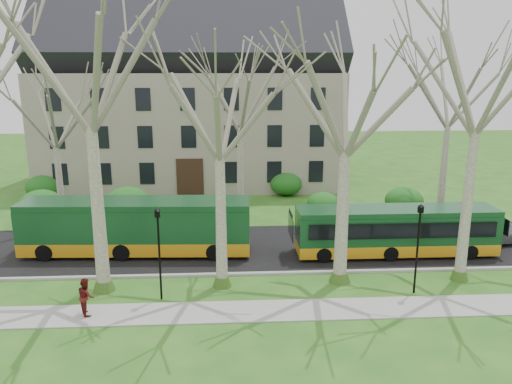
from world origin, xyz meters
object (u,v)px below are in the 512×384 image
bus_lead (137,226)px  pedestrian_b (86,296)px  bus_follow (396,230)px  sedan (502,231)px

bus_lead → pedestrian_b: (-0.95, -7.34, -0.79)m
pedestrian_b → bus_follow: bearing=-94.6°
bus_lead → sedan: bus_lead is taller
bus_lead → pedestrian_b: bearing=-94.7°
bus_lead → sedan: bearing=4.2°
bus_lead → bus_follow: size_ratio=1.14×
sedan → bus_lead: bearing=81.2°
bus_follow → sedan: bus_follow is taller
bus_follow → pedestrian_b: (-15.69, -6.33, -0.58)m
bus_follow → sedan: (7.21, 1.60, -0.73)m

